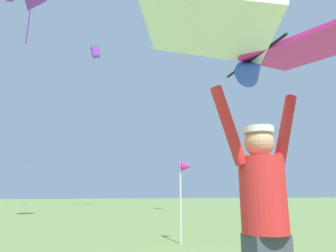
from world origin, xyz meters
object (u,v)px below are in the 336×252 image
object	(u,v)px
distant_kite_magenta_mid_left	(26,161)
distant_kite_purple_high_right	(31,2)
distant_kite_purple_high_left	(95,52)
held_stunt_kite	(259,47)
marker_flag	(185,172)
kite_flyer_person	(264,217)

from	to	relation	value
distant_kite_magenta_mid_left	distant_kite_purple_high_right	xyz separation A→B (m)	(3.26, -20.81, 4.55)
distant_kite_purple_high_left	held_stunt_kite	bearing A→B (deg)	-87.10
marker_flag	held_stunt_kite	bearing A→B (deg)	-102.14
held_stunt_kite	distant_kite_purple_high_left	size ratio (longest dim) A/B	2.04
kite_flyer_person	marker_flag	size ratio (longest dim) A/B	1.04
kite_flyer_person	distant_kite_magenta_mid_left	distance (m)	31.53
held_stunt_kite	marker_flag	distance (m)	4.78
distant_kite_magenta_mid_left	marker_flag	world-z (taller)	distant_kite_magenta_mid_left
held_stunt_kite	distant_kite_purple_high_right	xyz separation A→B (m)	(-3.91, 9.80, 6.63)
distant_kite_purple_high_left	marker_flag	size ratio (longest dim) A/B	0.57
distant_kite_magenta_mid_left	distant_kite_purple_high_left	size ratio (longest dim) A/B	0.90
distant_kite_magenta_mid_left	distant_kite_purple_high_right	size ratio (longest dim) A/B	0.38
held_stunt_kite	marker_flag	size ratio (longest dim) A/B	1.17
kite_flyer_person	held_stunt_kite	xyz separation A→B (m)	(0.00, -0.10, 1.33)
kite_flyer_person	distant_kite_purple_high_left	world-z (taller)	distant_kite_purple_high_left
distant_kite_purple_high_left	marker_flag	distance (m)	19.93
distant_kite_purple_high_right	marker_flag	size ratio (longest dim) A/B	1.35
marker_flag	kite_flyer_person	bearing A→B (deg)	-102.44
distant_kite_purple_high_right	distant_kite_magenta_mid_left	bearing A→B (deg)	98.89
held_stunt_kite	distant_kite_purple_high_left	xyz separation A→B (m)	(-1.06, 21.01, 10.50)
kite_flyer_person	distant_kite_purple_high_right	bearing A→B (deg)	111.92
distant_kite_purple_high_right	kite_flyer_person	bearing A→B (deg)	-68.08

